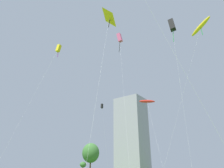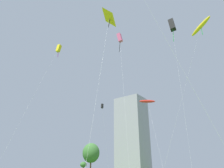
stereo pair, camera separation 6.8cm
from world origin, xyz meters
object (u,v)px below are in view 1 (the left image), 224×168
object	(u,v)px
kite_flying_0	(120,38)
distant_highrise_0	(132,134)
kite_flying_2	(109,18)
park_tree_1	(83,165)
kite_flying_8	(147,101)
kite_flying_4	(172,25)
park_tree_2	(91,153)
kite_flying_1	(201,27)
kite_flying_3	(58,49)
kite_flying_6	(102,106)

from	to	relation	value
kite_flying_0	distant_highrise_0	world-z (taller)	distant_highrise_0
kite_flying_2	park_tree_1	xyz separation A→B (m)	(-27.15, 33.92, -18.92)
kite_flying_8	park_tree_1	bearing A→B (deg)	159.01
kite_flying_2	distant_highrise_0	world-z (taller)	distant_highrise_0
park_tree_1	distant_highrise_0	bearing A→B (deg)	103.47
kite_flying_4	kite_flying_8	size ratio (longest dim) A/B	1.58
park_tree_2	kite_flying_1	bearing A→B (deg)	-31.45
kite_flying_2	distant_highrise_0	size ratio (longest dim) A/B	0.41
kite_flying_3	kite_flying_4	bearing A→B (deg)	8.30
park_tree_2	kite_flying_4	bearing A→B (deg)	-36.25
kite_flying_1	park_tree_1	world-z (taller)	kite_flying_1
kite_flying_4	park_tree_2	distance (m)	44.92
kite_flying_6	kite_flying_0	bearing A→B (deg)	-42.44
kite_flying_1	kite_flying_6	bearing A→B (deg)	158.66
park_tree_1	kite_flying_4	bearing A→B (deg)	-33.26
kite_flying_6	kite_flying_3	bearing A→B (deg)	-100.96
kite_flying_8	park_tree_2	world-z (taller)	kite_flying_8
park_tree_1	kite_flying_6	bearing A→B (deg)	-41.04
kite_flying_1	distant_highrise_0	size ratio (longest dim) A/B	0.46
kite_flying_4	park_tree_1	world-z (taller)	kite_flying_4
kite_flying_1	distant_highrise_0	world-z (taller)	distant_highrise_0
kite_flying_4	park_tree_2	world-z (taller)	kite_flying_4
kite_flying_4	kite_flying_6	xyz separation A→B (m)	(-21.39, 11.27, -9.66)
kite_flying_0	kite_flying_1	xyz separation A→B (m)	(16.75, -1.66, -4.27)
kite_flying_1	kite_flying_4	size ratio (longest dim) A/B	0.95
kite_flying_6	park_tree_1	xyz separation A→B (m)	(-12.82, 11.16, -13.63)
distant_highrise_0	kite_flying_4	bearing A→B (deg)	-56.05
kite_flying_4	park_tree_1	distance (m)	47.07
park_tree_1	kite_flying_8	bearing A→B (deg)	-20.99
kite_flying_4	park_tree_1	bearing A→B (deg)	146.74
kite_flying_2	kite_flying_6	size ratio (longest dim) A/B	1.32
kite_flying_2	park_tree_2	size ratio (longest dim) A/B	2.40
kite_flying_8	park_tree_1	xyz separation A→B (m)	(-24.35, 9.34, -13.75)
kite_flying_4	kite_flying_6	world-z (taller)	kite_flying_4
kite_flying_1	distant_highrise_0	distance (m)	134.29
kite_flying_8	kite_flying_6	bearing A→B (deg)	-171.05
kite_flying_2	park_tree_2	world-z (taller)	kite_flying_2
park_tree_1	park_tree_2	size ratio (longest dim) A/B	0.43
kite_flying_2	kite_flying_6	world-z (taller)	kite_flying_2
kite_flying_6	park_tree_2	distance (m)	19.61
kite_flying_0	kite_flying_1	distance (m)	17.37
park_tree_2	distant_highrise_0	world-z (taller)	distant_highrise_0
kite_flying_8	kite_flying_3	bearing A→B (deg)	-130.89
kite_flying_0	park_tree_2	size ratio (longest dim) A/B	3.16
kite_flying_1	kite_flying_2	xyz separation A→B (m)	(-11.73, -12.58, -3.09)
kite_flying_1	park_tree_2	bearing A→B (deg)	148.55
kite_flying_8	park_tree_2	xyz separation A→B (m)	(-22.65, 10.75, -10.27)
kite_flying_1	kite_flying_2	bearing A→B (deg)	-133.01
kite_flying_3	kite_flying_4	size ratio (longest dim) A/B	1.00
kite_flying_1	kite_flying_2	size ratio (longest dim) A/B	1.14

